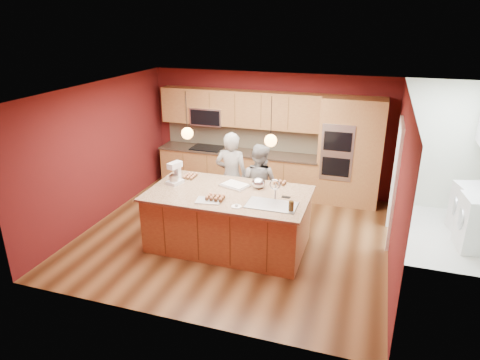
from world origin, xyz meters
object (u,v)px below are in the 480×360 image
(person_left, at_px, (232,177))
(stand_mixer, at_px, (175,174))
(person_right, at_px, (259,184))
(island, at_px, (229,219))
(mixing_bowl, at_px, (259,183))

(person_left, distance_m, stand_mixer, 1.22)
(person_left, height_order, person_right, person_left)
(island, distance_m, person_right, 1.09)
(person_right, relative_size, mixing_bowl, 6.82)
(island, distance_m, mixing_bowl, 0.81)
(mixing_bowl, bearing_deg, stand_mixer, -170.46)
(person_left, bearing_deg, stand_mixer, 49.10)
(stand_mixer, bearing_deg, mixing_bowl, 25.19)
(stand_mixer, bearing_deg, person_right, 50.79)
(stand_mixer, height_order, mixing_bowl, stand_mixer)
(person_left, distance_m, person_right, 0.56)
(mixing_bowl, bearing_deg, island, -139.62)
(person_left, distance_m, mixing_bowl, 1.01)
(person_right, bearing_deg, island, 89.77)
(island, bearing_deg, mixing_bowl, 40.38)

